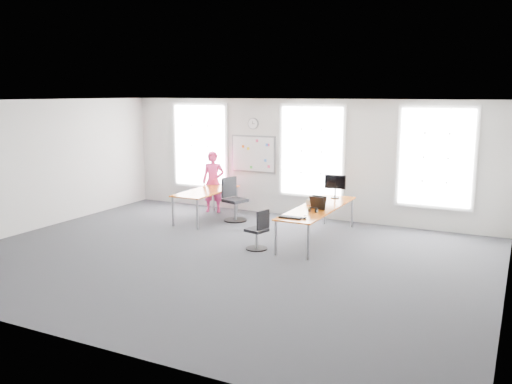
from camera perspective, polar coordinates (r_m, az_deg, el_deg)
The scene contains 23 objects.
floor at distance 10.63m, azimuth -3.52°, elevation -6.84°, with size 10.00×10.00×0.00m, color #2D2D33.
ceiling at distance 10.15m, azimuth -3.71°, elevation 9.56°, with size 10.00×10.00×0.00m, color silver.
wall_back at distance 13.85m, azimuth 4.75°, elevation 3.54°, with size 10.00×10.00×0.00m, color silver.
wall_front at distance 7.18m, azimuth -19.90°, elevation -3.47°, with size 10.00×10.00×0.00m, color silver.
wall_left at distance 13.49m, azimuth -22.32°, elevation 2.61°, with size 10.00×10.00×0.00m, color silver.
wall_right at distance 8.92m, azimuth 25.38°, elevation -1.25°, with size 10.00×10.00×0.00m, color silver.
window_left at distance 15.17m, azimuth -5.88°, elevation 4.88°, with size 1.60×0.06×2.20m, color silver.
window_mid at distance 13.69m, azimuth 5.88°, elevation 4.28°, with size 1.60×0.06×2.20m, color silver.
window_right at distance 12.94m, azimuth 18.41°, elevation 3.45°, with size 1.60×0.06×2.20m, color silver.
desk_right at distance 11.72m, azimuth 6.53°, elevation -1.81°, with size 0.80×2.99×0.73m.
desk_left at distance 13.60m, azimuth -5.26°, elevation -0.08°, with size 0.82×2.04×0.75m.
chair_right at distance 11.00m, azimuth 0.26°, elevation -4.25°, with size 0.46×0.45×0.83m.
chair_left at distance 13.48m, azimuth -2.38°, elevation -1.05°, with size 0.61×0.61×1.08m.
person at distance 14.45m, azimuth -4.52°, elevation 1.08°, with size 0.59×0.39×1.63m, color #ED347A.
whiteboard at distance 14.37m, azimuth -0.30°, elevation 4.02°, with size 1.20×0.03×0.90m, color white.
wall_clock at distance 14.31m, azimuth -0.30°, elevation 7.21°, with size 0.30×0.30×0.04m, color gray.
keyboard at distance 10.64m, azimuth 3.67°, elevation -2.70°, with size 0.46×0.17×0.02m, color black.
mouse at distance 10.57m, azimuth 5.14°, elevation -2.74°, with size 0.08×0.12×0.05m, color black.
lens_cap at distance 10.91m, azimuth 5.19°, elevation -2.43°, with size 0.06×0.06×0.01m, color black.
headphones at distance 11.17m, azimuth 5.99°, elevation -1.89°, with size 0.19×0.10×0.11m.
laptop_sleeve at distance 11.45m, azimuth 6.54°, elevation -1.14°, with size 0.37×0.27×0.29m.
paper_stack at distance 11.97m, azimuth 6.22°, elevation -1.06°, with size 0.31×0.23×0.11m, color beige.
monitor at distance 12.70m, azimuth 8.33°, elevation 0.82°, with size 0.49×0.20×0.55m.
Camera 1 is at (5.12, -8.76, 3.14)m, focal length 38.00 mm.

